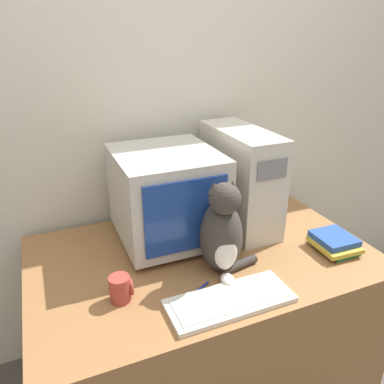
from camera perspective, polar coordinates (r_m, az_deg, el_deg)
wall_back at (r=1.81m, az=-4.95°, el=13.34°), size 7.00×0.05×2.50m
desk at (r=1.79m, az=1.42°, el=-18.98°), size 1.38×0.86×0.72m
crt_monitor at (r=1.59m, az=-3.87°, el=-0.52°), size 0.41×0.45×0.40m
computer_tower at (r=1.72m, az=7.28°, el=2.09°), size 0.19×0.48×0.45m
keyboard at (r=1.32m, az=5.84°, el=-16.11°), size 0.44×0.17×0.02m
cat at (r=1.39m, az=4.63°, el=-6.24°), size 0.25×0.25×0.38m
book_stack at (r=1.69m, az=20.83°, el=-7.23°), size 0.17×0.20×0.06m
pen at (r=1.36m, az=0.34°, el=-15.11°), size 0.14×0.08×0.01m
mug at (r=1.33m, az=-10.78°, el=-14.24°), size 0.08×0.07×0.09m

